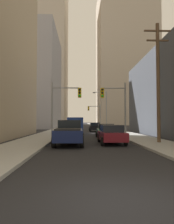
{
  "coord_description": "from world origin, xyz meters",
  "views": [
    {
      "loc": [
        -0.92,
        -4.81,
        1.86
      ],
      "look_at": [
        0.0,
        23.96,
        3.05
      ],
      "focal_mm": 33.4,
      "sensor_mm": 36.0,
      "label": 1
    }
  ],
  "objects": [
    {
      "name": "sedan_maroon",
      "position": [
        1.56,
        11.81,
        0.77
      ],
      "size": [
        1.95,
        4.25,
        1.52
      ],
      "color": "maroon",
      "rests_on": "ground"
    },
    {
      "name": "sedan_green",
      "position": [
        1.79,
        17.51,
        0.77
      ],
      "size": [
        1.95,
        4.26,
        1.52
      ],
      "color": "#195938",
      "rests_on": "ground"
    },
    {
      "name": "traffic_signal_near_left",
      "position": [
        -2.61,
        17.61,
        4.02
      ],
      "size": [
        3.24,
        0.44,
        6.0
      ],
      "color": "gray",
      "rests_on": "ground"
    },
    {
      "name": "building_left_mid_office",
      "position": [
        -18.34,
        50.0,
        12.39
      ],
      "size": [
        22.78,
        21.45,
        24.78
      ],
      "primitive_type": "cube",
      "color": "#93939E",
      "rests_on": "ground"
    },
    {
      "name": "cargo_van_blue",
      "position": [
        -1.62,
        23.41,
        1.29
      ],
      "size": [
        2.16,
        5.25,
        2.26
      ],
      "color": "navy",
      "rests_on": "ground"
    },
    {
      "name": "sidewalk_left",
      "position": [
        -5.03,
        50.0,
        0.07
      ],
      "size": [
        3.34,
        160.0,
        0.15
      ],
      "primitive_type": "cube",
      "color": "#9E9E99",
      "rests_on": "ground"
    },
    {
      "name": "traffic_signal_near_right",
      "position": [
        2.82,
        17.61,
        3.99
      ],
      "size": [
        2.79,
        0.44,
        6.0
      ],
      "color": "gray",
      "rests_on": "ground"
    },
    {
      "name": "sidewalk_right",
      "position": [
        5.03,
        50.0,
        0.07
      ],
      "size": [
        3.34,
        160.0,
        0.15
      ],
      "primitive_type": "cube",
      "color": "#9E9E99",
      "rests_on": "ground"
    },
    {
      "name": "building_right_far_highrise",
      "position": [
        19.31,
        88.77,
        30.28
      ],
      "size": [
        24.21,
        26.77,
        60.55
      ],
      "primitive_type": "cube",
      "color": "#B7A893",
      "rests_on": "ground"
    },
    {
      "name": "street_lamp_right",
      "position": [
        3.62,
        34.76,
        4.58
      ],
      "size": [
        2.73,
        0.32,
        7.5
      ],
      "color": "gray",
      "rests_on": "ground"
    },
    {
      "name": "pickup_truck_navy",
      "position": [
        -1.79,
        11.51,
        0.93
      ],
      "size": [
        2.2,
        5.42,
        1.9
      ],
      "color": "#141E4C",
      "rests_on": "ground"
    },
    {
      "name": "building_left_far_tower",
      "position": [
        -19.94,
        89.48,
        32.86
      ],
      "size": [
        25.19,
        25.71,
        65.72
      ],
      "primitive_type": "cube",
      "color": "#B7A893",
      "rests_on": "ground"
    },
    {
      "name": "ground_plane",
      "position": [
        0.0,
        0.0,
        0.0
      ],
      "size": [
        400.0,
        400.0,
        0.0
      ],
      "primitive_type": "plane",
      "color": "black"
    },
    {
      "name": "sedan_black",
      "position": [
        1.6,
        31.35,
        0.77
      ],
      "size": [
        1.95,
        4.26,
        1.52
      ],
      "color": "black",
      "rests_on": "ground"
    },
    {
      "name": "utility_pole_right",
      "position": [
        5.37,
        11.7,
        5.17
      ],
      "size": [
        2.2,
        0.28,
        9.8
      ],
      "color": "brown",
      "rests_on": "ground"
    },
    {
      "name": "traffic_signal_far_right",
      "position": [
        2.65,
        46.37,
        4.01
      ],
      "size": [
        3.15,
        0.44,
        6.0
      ],
      "color": "gray",
      "rests_on": "ground"
    }
  ]
}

